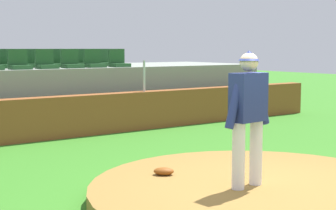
{
  "coord_description": "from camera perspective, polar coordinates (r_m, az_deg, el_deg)",
  "views": [
    {
      "loc": [
        -4.95,
        -4.78,
        2.09
      ],
      "look_at": [
        0.0,
        2.21,
        1.13
      ],
      "focal_mm": 54.33,
      "sensor_mm": 36.0,
      "label": 1
    }
  ],
  "objects": [
    {
      "name": "ground_plane",
      "position": [
        7.19,
        10.4,
        -10.63
      ],
      "size": [
        60.0,
        60.0,
        0.0
      ],
      "primitive_type": "plane",
      "color": "#347921"
    },
    {
      "name": "pitchers_mound",
      "position": [
        7.15,
        10.42,
        -9.74
      ],
      "size": [
        4.73,
        4.73,
        0.23
      ],
      "primitive_type": "cylinder",
      "color": "olive",
      "rests_on": "ground_plane"
    },
    {
      "name": "pitcher",
      "position": [
        6.82,
        8.98,
        -0.39
      ],
      "size": [
        0.86,
        0.32,
        1.83
      ],
      "rotation": [
        0.0,
        0.0,
        0.1
      ],
      "color": "silver",
      "rests_on": "pitchers_mound"
    },
    {
      "name": "fielding_glove",
      "position": [
        7.54,
        -0.49,
        -7.45
      ],
      "size": [
        0.36,
        0.35,
        0.11
      ],
      "primitive_type": "ellipsoid",
      "rotation": [
        0.0,
        0.0,
        2.43
      ],
      "color": "brown",
      "rests_on": "pitchers_mound"
    },
    {
      "name": "brick_barrier",
      "position": [
        12.24,
        -11.16,
        -1.26
      ],
      "size": [
        16.1,
        0.4,
        0.98
      ],
      "primitive_type": "cube",
      "color": "brown",
      "rests_on": "ground_plane"
    },
    {
      "name": "fence_post_right",
      "position": [
        13.17,
        -2.69,
        3.27
      ],
      "size": [
        0.06,
        0.06,
        0.8
      ],
      "primitive_type": "cylinder",
      "color": "silver",
      "rests_on": "brick_barrier"
    },
    {
      "name": "bleacher_platform",
      "position": [
        14.67,
        -15.48,
        1.06
      ],
      "size": [
        14.04,
        3.77,
        1.57
      ],
      "primitive_type": "cube",
      "color": "gray",
      "rests_on": "ground_plane"
    },
    {
      "name": "stadium_chair_2",
      "position": [
        13.08,
        -16.37,
        4.55
      ],
      "size": [
        0.48,
        0.44,
        0.5
      ],
      "rotation": [
        0.0,
        0.0,
        3.14
      ],
      "color": "#214E26",
      "rests_on": "bleacher_platform"
    },
    {
      "name": "stadium_chair_3",
      "position": [
        13.34,
        -13.54,
        4.66
      ],
      "size": [
        0.48,
        0.44,
        0.5
      ],
      "rotation": [
        0.0,
        0.0,
        3.14
      ],
      "color": "#214E26",
      "rests_on": "bleacher_platform"
    },
    {
      "name": "stadium_chair_4",
      "position": [
        13.64,
        -10.8,
        4.76
      ],
      "size": [
        0.48,
        0.44,
        0.5
      ],
      "rotation": [
        0.0,
        0.0,
        3.14
      ],
      "color": "#214E26",
      "rests_on": "bleacher_platform"
    },
    {
      "name": "stadium_chair_5",
      "position": [
        13.94,
        -8.32,
        4.84
      ],
      "size": [
        0.48,
        0.44,
        0.5
      ],
      "rotation": [
        0.0,
        0.0,
        3.14
      ],
      "color": "#214E26",
      "rests_on": "bleacher_platform"
    },
    {
      "name": "stadium_chair_6",
      "position": [
        14.24,
        -5.59,
        4.91
      ],
      "size": [
        0.48,
        0.44,
        0.5
      ],
      "rotation": [
        0.0,
        0.0,
        3.14
      ],
      "color": "#214E26",
      "rests_on": "bleacher_platform"
    },
    {
      "name": "stadium_chair_9",
      "position": [
        13.97,
        -17.77,
        4.6
      ],
      "size": [
        0.48,
        0.44,
        0.5
      ],
      "rotation": [
        0.0,
        0.0,
        3.14
      ],
      "color": "#214E26",
      "rests_on": "bleacher_platform"
    },
    {
      "name": "stadium_chair_10",
      "position": [
        14.19,
        -15.05,
        4.71
      ],
      "size": [
        0.48,
        0.44,
        0.5
      ],
      "rotation": [
        0.0,
        0.0,
        3.14
      ],
      "color": "#214E26",
      "rests_on": "bleacher_platform"
    },
    {
      "name": "stadium_chair_11",
      "position": [
        14.41,
        -12.37,
        4.81
      ],
      "size": [
        0.48,
        0.44,
        0.5
      ],
      "rotation": [
        0.0,
        0.0,
        3.14
      ],
      "color": "#214E26",
      "rests_on": "bleacher_platform"
    },
    {
      "name": "stadium_chair_12",
      "position": [
        14.73,
        -9.84,
        4.89
      ],
      "size": [
        0.48,
        0.44,
        0.5
      ],
      "rotation": [
        0.0,
        0.0,
        3.14
      ],
      "color": "#214E26",
      "rests_on": "bleacher_platform"
    },
    {
      "name": "stadium_chair_13",
      "position": [
        15.05,
        -7.36,
        4.96
      ],
      "size": [
        0.48,
        0.44,
        0.5
      ],
      "rotation": [
        0.0,
        0.0,
        3.14
      ],
      "color": "#214E26",
      "rests_on": "bleacher_platform"
    }
  ]
}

